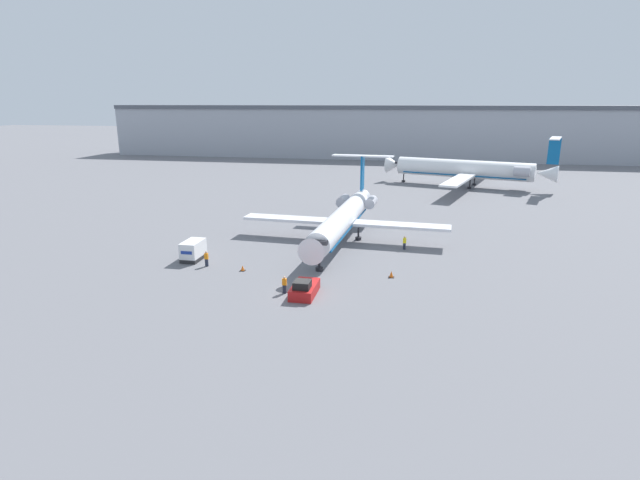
% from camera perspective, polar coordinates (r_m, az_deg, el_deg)
% --- Properties ---
extents(ground_plane, '(600.00, 600.00, 0.00)m').
position_cam_1_polar(ground_plane, '(46.59, -2.07, -6.37)').
color(ground_plane, slate).
extents(terminal_building, '(180.00, 16.80, 16.29)m').
position_cam_1_polar(terminal_building, '(162.61, 7.89, 12.15)').
color(terminal_building, '#9EA3AD').
rests_on(terminal_building, ground).
extents(airplane_main, '(26.94, 30.26, 9.64)m').
position_cam_1_polar(airplane_main, '(63.91, 2.72, 2.59)').
color(airplane_main, white).
rests_on(airplane_main, ground).
extents(pushback_tug, '(2.14, 4.31, 1.69)m').
position_cam_1_polar(pushback_tug, '(46.54, -1.80, -5.58)').
color(pushback_tug, '#B21919').
rests_on(pushback_tug, ground).
extents(luggage_cart, '(1.87, 3.38, 2.21)m').
position_cam_1_polar(luggage_cart, '(58.30, -14.29, -1.16)').
color(luggage_cart, '#232326').
rests_on(luggage_cart, ground).
extents(worker_near_tug, '(0.40, 0.24, 1.69)m').
position_cam_1_polar(worker_near_tug, '(46.92, -4.09, -5.08)').
color(worker_near_tug, '#232838').
rests_on(worker_near_tug, ground).
extents(worker_by_wing, '(0.40, 0.24, 1.68)m').
position_cam_1_polar(worker_by_wing, '(61.38, 9.64, -0.28)').
color(worker_by_wing, '#232838').
rests_on(worker_by_wing, ground).
extents(worker_on_apron, '(0.40, 0.24, 1.72)m').
position_cam_1_polar(worker_on_apron, '(55.72, -12.85, -2.07)').
color(worker_on_apron, '#232838').
rests_on(worker_on_apron, ground).
extents(traffic_cone_left, '(0.56, 0.56, 0.60)m').
position_cam_1_polar(traffic_cone_left, '(53.72, -8.84, -3.21)').
color(traffic_cone_left, black).
rests_on(traffic_cone_left, ground).
extents(traffic_cone_right, '(0.58, 0.58, 0.69)m').
position_cam_1_polar(traffic_cone_right, '(51.63, 8.16, -3.90)').
color(traffic_cone_right, black).
rests_on(traffic_cone_right, ground).
extents(airplane_parked_far_left, '(35.22, 38.25, 10.69)m').
position_cam_1_polar(airplane_parked_far_left, '(110.14, 16.56, 7.77)').
color(airplane_parked_far_left, white).
rests_on(airplane_parked_far_left, ground).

